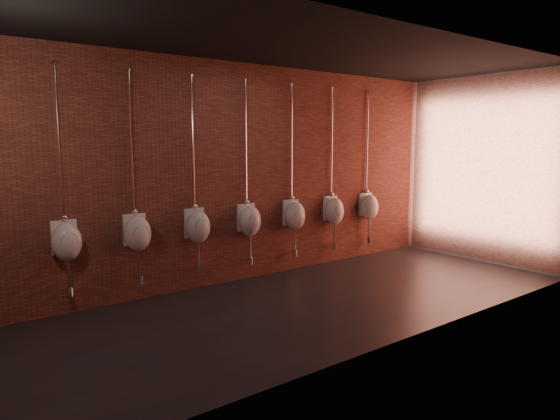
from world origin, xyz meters
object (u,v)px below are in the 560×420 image
Objects in this scene: urinal_4 at (295,215)px; urinal_5 at (334,210)px; urinal_3 at (250,220)px; urinal_6 at (369,206)px; urinal_0 at (66,241)px; urinal_2 at (198,226)px; urinal_1 at (137,233)px.

urinal_4 is 0.86m from urinal_5.
urinal_3 is 1.00× the size of urinal_6.
urinal_3 is (2.58, 0.00, 0.00)m from urinal_0.
urinal_4 and urinal_6 have the same top height.
urinal_5 is at bearing 0.00° from urinal_4.
urinal_4 is (3.45, 0.00, 0.00)m from urinal_0.
urinal_4 is (1.72, 0.00, 0.00)m from urinal_2.
urinal_6 is (3.45, 0.00, 0.00)m from urinal_2.
urinal_4 is 1.72m from urinal_6.
urinal_1 is 1.00× the size of urinal_6.
urinal_0 is 5.17m from urinal_6.
urinal_6 is (0.86, 0.00, 0.00)m from urinal_5.
urinal_3 and urinal_4 have the same top height.
urinal_6 is at bearing 0.00° from urinal_2.
urinal_4 is (0.86, 0.00, 0.00)m from urinal_3.
urinal_4 is at bearing 0.00° from urinal_2.
urinal_1 is (0.86, 0.00, 0.00)m from urinal_0.
urinal_2 is 1.00× the size of urinal_3.
urinal_3 is at bearing 180.00° from urinal_5.
urinal_1 is at bearing 180.00° from urinal_4.
urinal_0 is at bearing 180.00° from urinal_5.
urinal_1 is 4.31m from urinal_6.
urinal_0 is 3.45m from urinal_4.
urinal_1 is 1.00× the size of urinal_5.
urinal_2 is at bearing 0.00° from urinal_0.
urinal_0 is 2.58m from urinal_3.
urinal_2 is 1.00× the size of urinal_4.
urinal_5 is (0.86, 0.00, 0.00)m from urinal_4.
urinal_2 is at bearing 180.00° from urinal_4.
urinal_0 and urinal_1 have the same top height.
urinal_3 is 1.72m from urinal_5.
urinal_0 is at bearing 180.00° from urinal_2.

